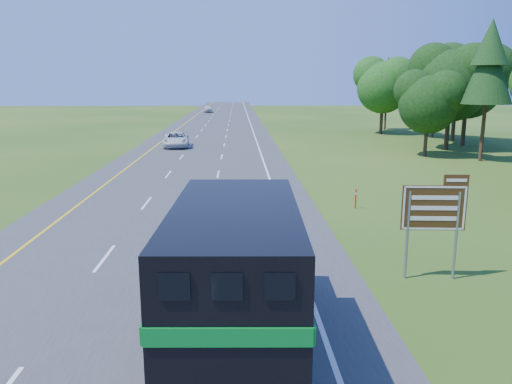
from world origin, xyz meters
TOP-DOWN VIEW (x-y plane):
  - road at (0.00, 50.00)m, footprint 15.00×260.00m
  - lane_markings at (0.00, 50.00)m, footprint 11.15×260.00m
  - horse_truck at (3.22, 3.94)m, footprint 3.04×8.88m
  - white_suv at (-3.19, 45.52)m, footprint 3.05×5.81m
  - far_car at (-3.51, 110.81)m, footprint 2.34×4.99m
  - exit_sign at (9.83, 8.63)m, footprint 2.14×0.22m
  - delineator at (9.57, 18.51)m, footprint 0.09×0.05m

SIDE VIEW (x-z plane):
  - road at x=0.00m, z-range 0.00..0.04m
  - lane_markings at x=0.00m, z-range 0.04..0.05m
  - delineator at x=9.57m, z-range 0.04..1.09m
  - white_suv at x=-3.19m, z-range 0.04..1.60m
  - far_car at x=-3.51m, z-range 0.04..1.69m
  - horse_truck at x=3.22m, z-range 0.18..4.07m
  - exit_sign at x=9.83m, z-range 0.54..4.17m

